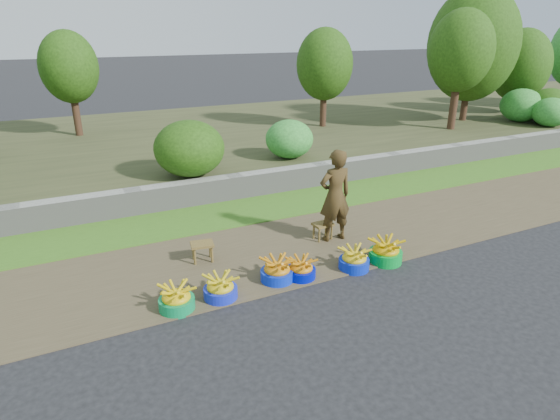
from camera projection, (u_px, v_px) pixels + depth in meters
name	position (u px, v px, depth m)	size (l,w,h in m)	color
ground_plane	(329.00, 281.00, 7.22)	(120.00, 120.00, 0.00)	black
dirt_shoulder	(292.00, 248.00, 8.27)	(80.00, 2.50, 0.02)	#4B412B
grass_verge	(249.00, 210.00, 9.94)	(80.00, 1.50, 0.04)	#3C6F1C
retaining_wall	(235.00, 187.00, 10.56)	(80.00, 0.35, 0.55)	gray
earth_bank	(179.00, 143.00, 14.67)	(80.00, 10.00, 0.50)	#3B3F21
vegetation	(126.00, 68.00, 11.95)	(37.42, 8.03, 4.47)	#362215
basin_a	(176.00, 299.00, 6.43)	(0.50, 0.50, 0.37)	#068343
basin_b	(220.00, 289.00, 6.69)	(0.49, 0.49, 0.36)	#1424CA
basin_c	(277.00, 271.00, 7.16)	(0.51, 0.51, 0.38)	#0827CC
basin_d	(301.00, 269.00, 7.24)	(0.46, 0.46, 0.34)	#000CAF
basin_e	(354.00, 260.00, 7.52)	(0.49, 0.49, 0.37)	#0825C4
basin_f	(386.00, 252.00, 7.74)	(0.55, 0.55, 0.41)	#00912A
stool_left	(202.00, 247.00, 7.70)	(0.41, 0.34, 0.32)	brown
stool_right	(323.00, 227.00, 8.51)	(0.36, 0.29, 0.31)	brown
vendor_woman	(335.00, 196.00, 8.28)	(0.61, 0.40, 1.69)	black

